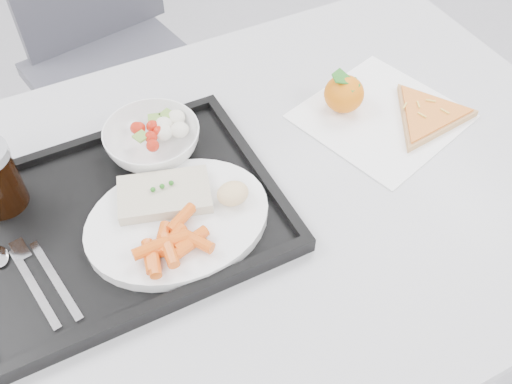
{
  "coord_description": "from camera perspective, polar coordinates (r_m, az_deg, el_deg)",
  "views": [
    {
      "loc": [
        -0.24,
        -0.22,
        1.43
      ],
      "look_at": [
        0.01,
        0.28,
        0.77
      ],
      "focal_mm": 40.0,
      "sensor_mm": 36.0,
      "label": 1
    }
  ],
  "objects": [
    {
      "name": "salad_contents",
      "position": [
        0.93,
        -9.37,
        6.29
      ],
      "size": [
        0.1,
        0.08,
        0.02
      ],
      "color": "#B41F0E",
      "rests_on": "salad_bowl"
    },
    {
      "name": "pizza_slice",
      "position": [
        1.04,
        16.82,
        7.39
      ],
      "size": [
        0.27,
        0.27,
        0.02
      ],
      "color": "tan",
      "rests_on": "napkin"
    },
    {
      "name": "tray",
      "position": [
        0.87,
        -13.09,
        -2.47
      ],
      "size": [
        0.45,
        0.35,
        0.03
      ],
      "color": "black",
      "rests_on": "table"
    },
    {
      "name": "tangerine",
      "position": [
        1.01,
        8.79,
        9.7
      ],
      "size": [
        0.07,
        0.07,
        0.07
      ],
      "color": "#DC5704",
      "rests_on": "napkin"
    },
    {
      "name": "salad_bowl",
      "position": [
        0.92,
        -10.31,
        5.11
      ],
      "size": [
        0.15,
        0.15,
        0.05
      ],
      "color": "white",
      "rests_on": "tray"
    },
    {
      "name": "carrot_pile",
      "position": [
        0.78,
        -8.49,
        -5.15
      ],
      "size": [
        0.11,
        0.09,
        0.02
      ],
      "color": "#E15713",
      "rests_on": "dinner_plate"
    },
    {
      "name": "bread_roll",
      "position": [
        0.82,
        -2.34,
        -0.15
      ],
      "size": [
        0.05,
        0.05,
        0.03
      ],
      "color": "#D2BB73",
      "rests_on": "dinner_plate"
    },
    {
      "name": "napkin",
      "position": [
        1.03,
        12.41,
        7.38
      ],
      "size": [
        0.31,
        0.3,
        0.0
      ],
      "color": "white",
      "rests_on": "table"
    },
    {
      "name": "fish_fillet",
      "position": [
        0.84,
        -9.15,
        -0.23
      ],
      "size": [
        0.15,
        0.12,
        0.03
      ],
      "color": "beige",
      "rests_on": "dinner_plate"
    },
    {
      "name": "dinner_plate",
      "position": [
        0.83,
        -7.8,
        -2.82
      ],
      "size": [
        0.27,
        0.27,
        0.02
      ],
      "color": "white",
      "rests_on": "tray"
    },
    {
      "name": "table",
      "position": [
        0.94,
        -0.99,
        -2.78
      ],
      "size": [
        1.2,
        0.8,
        0.75
      ],
      "color": "silver",
      "rests_on": "ground"
    },
    {
      "name": "chair",
      "position": [
        1.63,
        -14.72,
        14.92
      ],
      "size": [
        0.49,
        0.49,
        0.93
      ],
      "color": "#3C3C45",
      "rests_on": "ground"
    },
    {
      "name": "cutlery",
      "position": [
        0.84,
        -21.88,
        -7.38
      ],
      "size": [
        0.09,
        0.17,
        0.01
      ],
      "color": "silver",
      "rests_on": "tray"
    }
  ]
}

